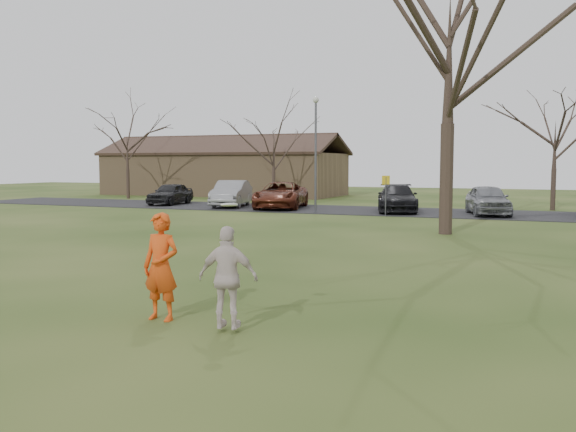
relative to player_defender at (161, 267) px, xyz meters
The scene contains 14 objects.
ground 1.15m from the player_defender, 10.88° to the left, with size 120.00×120.00×0.00m, color #1E380F.
parking_strip 25.15m from the player_defender, 88.48° to the left, with size 62.00×6.50×0.04m, color black.
player_defender is the anchor object (origin of this frame).
car_0 29.95m from the player_defender, 122.90° to the left, with size 1.66×4.13×1.41m, color black.
car_1 27.44m from the player_defender, 115.11° to the left, with size 1.70×4.89×1.61m, color gray.
car_2 26.06m from the player_defender, 108.52° to the left, with size 2.59×5.63×1.56m, color #5A2415.
car_3 24.82m from the player_defender, 93.05° to the left, with size 2.10×5.16×1.50m, color black.
car_4 24.82m from the player_defender, 81.97° to the left, with size 1.85×4.60×1.57m, color gray.
catching_play 1.47m from the player_defender, 10.65° to the right, with size 1.02×0.57×2.03m.
building 42.76m from the player_defender, 116.89° to the left, with size 20.60×8.50×5.14m.
lamp_post 23.45m from the player_defender, 103.27° to the left, with size 0.34×0.34×6.27m.
sign_yellow 22.17m from the player_defender, 93.45° to the left, with size 0.35×0.35×2.08m.
big_tree 16.52m from the player_defender, 80.01° to the left, with size 9.00×9.00×14.00m, color #352821, non-canonical shape.
small_tree_row 30.75m from the player_defender, 80.50° to the left, with size 55.00×5.90×8.50m.
Camera 1 is at (5.34, -8.97, 2.70)m, focal length 38.37 mm.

